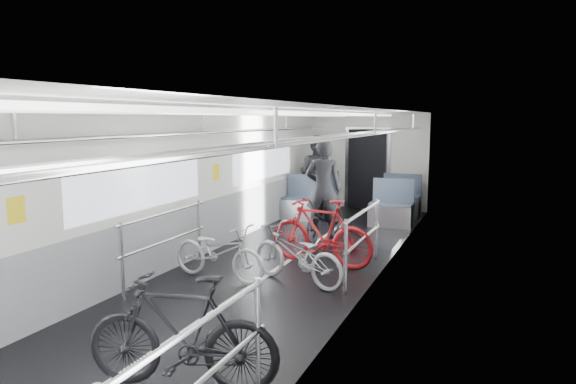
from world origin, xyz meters
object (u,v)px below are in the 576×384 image
Objects in this scene: bike_left_far at (219,252)px; person_seated at (317,175)px; bike_right_mid at (297,255)px; person_standing at (323,189)px; bike_right_near at (182,332)px; bike_right_far at (321,232)px; bike_aisle at (325,217)px.

bike_left_far is 5.40m from person_seated.
person_standing reaches higher than bike_right_mid.
person_standing reaches higher than bike_left_far.
bike_right_near is 1.08× the size of bike_right_mid.
person_seated reaches higher than bike_right_near.
bike_right_far is 0.93× the size of person_seated.
person_standing is at bearing -154.19° from bike_right_far.
bike_right_near is at bearing 84.73° from person_standing.
person_seated is (-1.49, 4.11, 0.42)m from bike_right_far.
person_standing is (-0.53, 2.77, 0.53)m from bike_right_mid.
bike_right_near is 0.89× the size of person_seated.
bike_right_far is at bearing 168.35° from bike_right_near.
bike_aisle is (-0.46, 2.67, 0.01)m from bike_right_mid.
bike_right_near reaches higher than bike_right_mid.
bike_right_far is at bearing -68.94° from bike_aisle.
person_seated reaches higher than bike_right_mid.
bike_left_far is 0.82× the size of person_standing.
bike_right_far is 1.11× the size of bike_aisle.
bike_right_mid is at bearing 7.37° from bike_right_far.
bike_right_mid is 2.71m from bike_aisle.
person_standing is 1.00× the size of person_seated.
person_seated is at bearing 177.99° from bike_right_near.
bike_aisle is 0.84× the size of person_standing.
bike_right_far is (1.10, 1.24, 0.12)m from bike_left_far.
person_standing reaches higher than bike_right_far.
bike_right_near reaches higher than bike_left_far.
person_seated reaches higher than bike_left_far.
bike_aisle is at bearing -4.37° from bike_left_far.
bike_right_mid is 0.89× the size of bike_right_far.
bike_right_mid is 5.33m from person_seated.
bike_right_far is (-0.11, 3.96, 0.02)m from bike_right_near.
bike_right_near is 2.98m from bike_right_mid.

